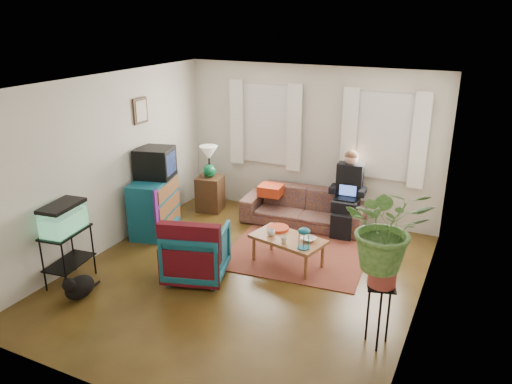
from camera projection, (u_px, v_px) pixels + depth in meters
The scene contains 31 objects.
floor at pixel (243, 276), 6.82m from camera, with size 4.50×5.00×0.01m, color #4F2B14.
ceiling at pixel (241, 84), 5.92m from camera, with size 4.50×5.00×0.01m, color white.
wall_back at pixel (310, 143), 8.48m from camera, with size 4.50×0.01×2.60m, color silver.
wall_front at pixel (108, 275), 4.26m from camera, with size 4.50×0.01×2.60m, color silver.
wall_left at pixel (106, 165), 7.29m from camera, with size 0.01×5.00×2.60m, color silver.
wall_right at pixel (425, 217), 5.45m from camera, with size 0.01×5.00×2.60m, color silver.
window_left at pixel (267, 124), 8.71m from camera, with size 1.08×0.04×1.38m, color white.
window_right at pixel (384, 136), 7.87m from camera, with size 1.08×0.04×1.38m, color white.
curtains_left at pixel (265, 125), 8.64m from camera, with size 1.36×0.06×1.50m, color white.
curtains_right at pixel (383, 138), 7.80m from camera, with size 1.36×0.06×1.50m, color white.
picture_frame at pixel (141, 111), 7.77m from camera, with size 0.04×0.32×0.40m, color #3D2616.
area_rug at pixel (296, 255), 7.40m from camera, with size 2.00×1.60×0.01m, color brown.
sofa at pixel (304, 202), 8.38m from camera, with size 2.03×0.80×0.80m, color brown.
seated_person at pixel (348, 196), 8.05m from camera, with size 0.51×0.63×1.21m, color black, non-canonical shape.
side_table at pixel (210, 193), 9.00m from camera, with size 0.43×0.43×0.63m, color #3C1F16.
table_lamp at pixel (209, 162), 8.80m from camera, with size 0.32×0.32×0.58m, color white, non-canonical shape.
dresser at pixel (154, 205), 8.09m from camera, with size 0.50×1.00×0.90m, color #135972.
crt_tv at pixel (155, 162), 7.94m from camera, with size 0.55×0.50×0.48m, color black.
aquarium_stand at pixel (69, 257), 6.55m from camera, with size 0.37×0.66×0.74m, color black.
aquarium at pixel (63, 217), 6.36m from camera, with size 0.33×0.61×0.39m, color #7FD899.
black_cat at pixel (80, 285), 6.25m from camera, with size 0.28×0.43×0.37m, color black.
armchair at pixel (196, 250), 6.69m from camera, with size 0.78×0.73×0.80m, color navy.
serape_throw at pixel (189, 249), 6.35m from camera, with size 0.81×0.19×0.66m, color #9E0A0A.
coffee_table at pixel (288, 251), 7.07m from camera, with size 1.02×0.56×0.42m, color brown.
cup_a at pixel (271, 233), 7.05m from camera, with size 0.11×0.11×0.09m, color white.
cup_b at pixel (284, 240), 6.83m from camera, with size 0.09×0.09×0.09m, color beige.
bowl at pixel (308, 239), 6.89m from camera, with size 0.20×0.20×0.05m, color white.
snack_tray at pixel (278, 228), 7.26m from camera, with size 0.32×0.32×0.04m, color #B21414.
birdcage at pixel (304, 238), 6.64m from camera, with size 0.17×0.17×0.30m, color #115B6B, non-canonical shape.
plant_stand at pixel (378, 315), 5.31m from camera, with size 0.31×0.31×0.74m, color black.
potted_plant at pixel (386, 240), 5.01m from camera, with size 0.84×0.73×0.94m, color #599947.
Camera 1 is at (2.77, -5.33, 3.42)m, focal length 35.00 mm.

